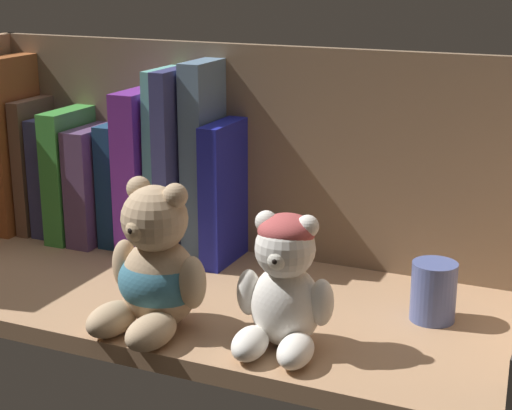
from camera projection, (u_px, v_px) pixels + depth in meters
shelf_board at (238, 309)px, 92.55cm from camera, size 82.56×29.87×2.00cm
shelf_back_panel at (291, 163)px, 102.36cm from camera, size 84.96×1.20×28.33cm
book_0 at (24, 142)px, 114.75cm from camera, size 2.86×12.89×23.86cm
book_1 at (41, 164)px, 114.50cm from camera, size 1.85×10.36×18.25cm
book_2 at (59, 174)px, 113.72cm from camera, size 3.11×9.65×16.00cm
book_3 at (79, 171)px, 112.20cm from camera, size 2.97×13.08×17.41cm
book_4 at (102, 182)px, 111.11cm from camera, size 3.45×12.69×15.35cm
book_5 at (126, 182)px, 109.55cm from camera, size 3.37×9.28×16.04cm
book_6 at (150, 168)px, 107.42cm from camera, size 3.47×12.85×20.65cm
book_7 at (171, 160)px, 105.76cm from camera, size 2.70×10.41×23.44cm
book_8 at (189, 161)px, 104.74cm from camera, size 1.96×14.84×23.74cm
book_9 at (208, 159)px, 103.55cm from camera, size 2.83×9.84×24.57cm
book_10 at (231, 189)px, 103.38cm from camera, size 2.56×12.67×17.52cm
teddy_bear_larger at (156, 272)px, 83.87cm from camera, size 11.52×12.31×15.52cm
teddy_bear_smaller at (284, 286)px, 79.52cm from camera, size 9.87×10.05×13.47cm
pillar_candle at (434, 291)px, 86.52cm from camera, size 4.71×4.71×6.31cm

